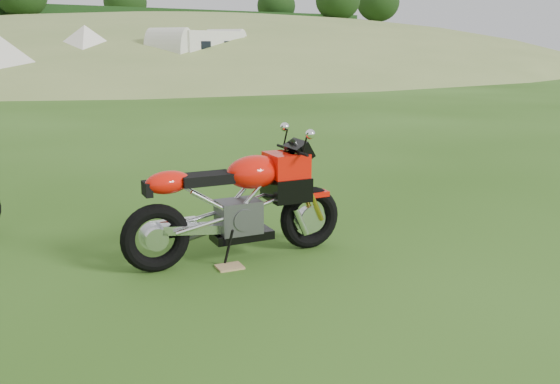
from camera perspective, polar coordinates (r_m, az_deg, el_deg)
ground at (r=5.64m, az=3.03°, el=-5.95°), size 120.00×120.00×0.00m
hillside at (r=51.89m, az=-7.65°, el=11.45°), size 80.00×64.00×8.00m
hedgerow at (r=51.89m, az=-7.65°, el=11.45°), size 36.00×1.20×8.60m
sport_motorcycle at (r=5.43m, az=-4.03°, el=-0.30°), size 2.00×0.95×1.16m
plywood_board at (r=5.38m, az=-4.62°, el=-6.84°), size 0.26×0.23×0.02m
tent_right at (r=27.78m, az=-17.28°, el=11.81°), size 3.68×3.68×2.57m
caravan at (r=28.26m, az=-7.39°, el=12.11°), size 5.52×3.90×2.36m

